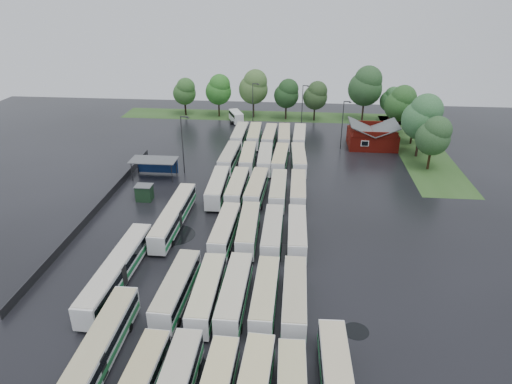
{
  "coord_description": "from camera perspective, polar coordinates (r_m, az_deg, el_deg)",
  "views": [
    {
      "loc": [
        8.01,
        -52.12,
        32.5
      ],
      "look_at": [
        2.0,
        12.0,
        2.5
      ],
      "focal_mm": 32.0,
      "sensor_mm": 36.0,
      "label": 1
    }
  ],
  "objects": [
    {
      "name": "bus_r3c4",
      "position": [
        73.79,
        5.28,
        0.24
      ],
      "size": [
        2.44,
        11.44,
        3.18
      ],
      "rotation": [
        0.0,
        0.0,
        0.0
      ],
      "color": "silver",
      "rests_on": "ground"
    },
    {
      "name": "puddle_2",
      "position": [
        65.29,
        -10.12,
        -5.31
      ],
      "size": [
        5.79,
        5.79,
        0.01
      ],
      "primitive_type": "cylinder",
      "color": "black",
      "rests_on": "ground"
    },
    {
      "name": "bus_r4c0",
      "position": [
        87.09,
        -3.31,
        4.31
      ],
      "size": [
        2.93,
        12.0,
        3.32
      ],
      "rotation": [
        0.0,
        0.0,
        -0.03
      ],
      "color": "silver",
      "rests_on": "ground"
    },
    {
      "name": "tree_north_4",
      "position": [
        116.93,
        7.5,
        11.9
      ],
      "size": [
        6.06,
        6.06,
        10.04
      ],
      "color": "black",
      "rests_on": "ground"
    },
    {
      "name": "bus_r1c2",
      "position": [
        50.4,
        -2.68,
        -12.53
      ],
      "size": [
        2.74,
        12.02,
        3.33
      ],
      "rotation": [
        0.0,
        0.0,
        -0.02
      ],
      "color": "silver",
      "rests_on": "ground"
    },
    {
      "name": "ground",
      "position": [
        61.94,
        -2.9,
        -6.71
      ],
      "size": [
        160.0,
        160.0,
        0.0
      ],
      "primitive_type": "plane",
      "color": "black",
      "rests_on": "ground"
    },
    {
      "name": "bus_r2c4",
      "position": [
        61.59,
        5.15,
        -5.07
      ],
      "size": [
        2.64,
        11.57,
        3.21
      ],
      "rotation": [
        0.0,
        0.0,
        0.02
      ],
      "color": "silver",
      "rests_on": "ground"
    },
    {
      "name": "west_fence",
      "position": [
        74.46,
        -19.19,
        -1.89
      ],
      "size": [
        0.1,
        50.0,
        1.2
      ],
      "primitive_type": "cube",
      "color": "#2D2D30",
      "rests_on": "ground"
    },
    {
      "name": "tree_north_0",
      "position": [
        122.44,
        -8.88,
        12.34
      ],
      "size": [
        5.94,
        5.94,
        9.83
      ],
      "color": "black",
      "rests_on": "ground"
    },
    {
      "name": "bus_r4c1",
      "position": [
        86.87,
        -1.0,
        4.27
      ],
      "size": [
        2.83,
        11.75,
        3.25
      ],
      "rotation": [
        0.0,
        0.0,
        0.03
      ],
      "color": "silver",
      "rests_on": "ground"
    },
    {
      "name": "bus_r5c4",
      "position": [
        99.1,
        5.45,
        6.82
      ],
      "size": [
        2.79,
        11.82,
        3.27
      ],
      "rotation": [
        0.0,
        0.0,
        -0.03
      ],
      "color": "silver",
      "rests_on": "ground"
    },
    {
      "name": "lamp_post_back_w",
      "position": [
        110.33,
        -0.33,
        11.17
      ],
      "size": [
        1.64,
        0.32,
        10.62
      ],
      "color": "#2D2D30",
      "rests_on": "ground"
    },
    {
      "name": "lamp_post_nw",
      "position": [
        83.65,
        -9.11,
        6.37
      ],
      "size": [
        1.66,
        0.32,
        10.75
      ],
      "color": "#2D2D30",
      "rests_on": "ground"
    },
    {
      "name": "tree_east_0",
      "position": [
        90.14,
        21.4,
        6.59
      ],
      "size": [
        6.26,
        6.26,
        10.37
      ],
      "color": "black",
      "rests_on": "ground"
    },
    {
      "name": "artic_bus_west_b",
      "position": [
        66.66,
        -10.22,
        -2.92
      ],
      "size": [
        2.72,
        17.15,
        3.18
      ],
      "rotation": [
        0.0,
        0.0,
        -0.02
      ],
      "color": "silver",
      "rests_on": "ground"
    },
    {
      "name": "tree_north_6",
      "position": [
        119.93,
        16.6,
        11.05
      ],
      "size": [
        5.36,
        5.36,
        8.87
      ],
      "color": "#342118",
      "rests_on": "ground"
    },
    {
      "name": "bus_r1c0",
      "position": [
        51.82,
        -9.9,
        -11.8
      ],
      "size": [
        2.96,
        11.81,
        3.26
      ],
      "rotation": [
        0.0,
        0.0,
        -0.04
      ],
      "color": "silver",
      "rests_on": "ground"
    },
    {
      "name": "bus_r1c1",
      "position": [
        50.76,
        -6.15,
        -12.43
      ],
      "size": [
        2.56,
        11.68,
        3.25
      ],
      "rotation": [
        0.0,
        0.0,
        0.01
      ],
      "color": "silver",
      "rests_on": "ground"
    },
    {
      "name": "bus_r2c1",
      "position": [
        62.0,
        -3.9,
        -4.79
      ],
      "size": [
        2.81,
        11.71,
        3.24
      ],
      "rotation": [
        0.0,
        0.0,
        -0.03
      ],
      "color": "silver",
      "rests_on": "ground"
    },
    {
      "name": "bus_r4c3",
      "position": [
        86.35,
        3.06,
        4.1
      ],
      "size": [
        2.88,
        11.66,
        3.22
      ],
      "rotation": [
        0.0,
        0.0,
        -0.04
      ],
      "color": "silver",
      "rests_on": "ground"
    },
    {
      "name": "bus_r5c1",
      "position": [
        99.65,
        -0.2,
        7.04
      ],
      "size": [
        2.8,
        11.87,
        3.29
      ],
      "rotation": [
        0.0,
        0.0,
        0.02
      ],
      "color": "silver",
      "rests_on": "ground"
    },
    {
      "name": "utility_hut",
      "position": [
        75.81,
        -13.79,
        -0.07
      ],
      "size": [
        2.7,
        2.2,
        2.62
      ],
      "color": "black",
      "rests_on": "ground"
    },
    {
      "name": "tree_north_3",
      "position": [
        117.38,
        3.9,
        12.2
      ],
      "size": [
        6.25,
        6.25,
        10.35
      ],
      "color": "#33241C",
      "rests_on": "ground"
    },
    {
      "name": "tree_east_3",
      "position": [
        109.32,
        17.69,
        10.55
      ],
      "size": [
        6.94,
        6.94,
        11.5
      ],
      "color": "black",
      "rests_on": "ground"
    },
    {
      "name": "brick_building",
      "position": [
        100.98,
        14.3,
        6.54
      ],
      "size": [
        10.07,
        8.6,
        5.39
      ],
      "color": "maroon",
      "rests_on": "ground"
    },
    {
      "name": "bus_r3c0",
      "position": [
        74.63,
        -4.82,
        0.62
      ],
      "size": [
        2.85,
        11.99,
        3.32
      ],
      "rotation": [
        0.0,
        0.0,
        0.03
      ],
      "color": "silver",
      "rests_on": "ground"
    },
    {
      "name": "grass_strip_east",
      "position": [
        103.64,
        19.67,
        5.22
      ],
      "size": [
        10.0,
        50.0,
        0.01
      ],
      "primitive_type": "cube",
      "color": "#2C501E",
      "rests_on": "ground"
    },
    {
      "name": "puddle_4",
      "position": [
        49.65,
        12.38,
        -16.62
      ],
      "size": [
        2.69,
        2.69,
        0.01
      ],
      "primitive_type": "cylinder",
      "color": "black",
      "rests_on": "ground"
    },
    {
      "name": "wash_shed",
      "position": [
        83.69,
        -12.57,
        3.71
      ],
      "size": [
        8.2,
        4.2,
        3.58
      ],
      "color": "#2D2D30",
      "rests_on": "ground"
    },
    {
      "name": "bus_r4c4",
      "position": [
        86.35,
        5.34,
        4.06
      ],
      "size": [
        3.06,
        12.0,
        3.31
      ],
      "rotation": [
        0.0,
        0.0,
        0.05
      ],
      "color": "silver",
      "rests_on": "ground"
    },
    {
      "name": "puddle_3",
      "position": [
        60.52,
        2.96,
        -7.54
      ],
      "size": [
        4.48,
        4.48,
        0.01
      ],
      "primitive_type": "cylinder",
      "color": "black",
      "rests_on": "ground"
    },
    {
      "name": "bus_r2c2",
      "position": [
        62.1,
        -0.98,
        -4.68
      ],
      "size": [
        2.74,
        11.67,
        3.23
      ],
      "rotation": [
        0.0,
        0.0,
        0.02
      ],
      "color": "silver",
      "rests_on": "ground"
    },
    {
      "name": "bus_r3c1",
      "position": [
        74.24,
        -2.35,
        0.52
      ],
      "size": [
        2.68,
        11.73,
        3.25
      ],
      "rotation": [
        0.0,
        0.0,
        -0.02
      ],
      "color": "silver",
      "rests_on": "ground"
    },
    {
      "name": "bus_r5c0",
      "position": [
        99.89,
        -2.04,
        7.07
      ],
      "size": [
        2.61,
        11.85,
        3.29
      ],
      "rotation": [
        0.0,
        0.0,
        -0.01
      ],
      "color": "silver",
      "rests_on": "ground"
    },
    {
      "name": "tree_north_1",
      "position": [
        119.99,
        -4.67,
        12.67
      ],
      "size": [
        6.65,
        6.65,
        11.02
      ],
      "color": "black",
      "rests_on": "ground"
    },
    {
      "name": "bus_r2c3",
      "position": [
        61.37,
        2.08,
        -5.08
      ],
      "size": [
        2.5,
        11.62,
        3.23
      ],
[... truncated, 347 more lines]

